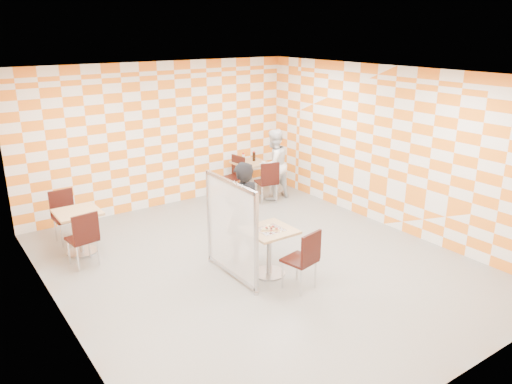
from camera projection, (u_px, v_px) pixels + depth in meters
room_shell at (239, 167)px, 8.02m from camera, size 7.00×7.00×7.00m
main_table at (269, 244)px, 7.58m from camera, size 0.70×0.70×0.75m
second_table at (250, 172)px, 11.30m from camera, size 0.70×0.70×0.75m
empty_table at (79, 225)px, 8.31m from camera, size 0.70×0.70×0.75m
chair_main_front at (305, 256)px, 7.09m from camera, size 0.50×0.51×0.92m
chair_second_front at (268, 179)px, 10.68m from camera, size 0.51×0.51×0.92m
chair_second_side at (235, 173)px, 11.11m from camera, size 0.48×0.47×0.92m
chair_empty_near at (84, 235)px, 7.81m from camera, size 0.47×0.48×0.92m
chair_empty_far at (64, 212)px, 8.79m from camera, size 0.44×0.45×0.92m
partition at (231, 229)px, 7.40m from camera, size 0.08×1.38×1.55m
man_dark at (242, 213)px, 7.92m from camera, size 0.65×0.46×1.67m
man_white at (274, 165)px, 10.91m from camera, size 0.81×0.66×1.56m
pizza_on_foil at (270, 229)px, 7.48m from camera, size 0.40×0.40×0.04m
sport_bottle at (243, 157)px, 11.27m from camera, size 0.06×0.06×0.20m
soda_bottle at (254, 157)px, 11.29m from camera, size 0.07×0.07×0.23m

